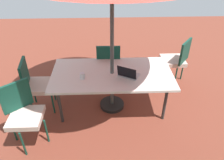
# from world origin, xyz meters

# --- Properties ---
(ground_plane) EXTENTS (10.00, 10.00, 0.02)m
(ground_plane) POSITION_xyz_m (0.00, 0.00, -0.01)
(ground_plane) COLOR brown
(dining_table) EXTENTS (2.03, 1.04, 0.73)m
(dining_table) POSITION_xyz_m (0.00, 0.00, 0.68)
(dining_table) COLOR white
(dining_table) RESTS_ON ground_plane
(chair_northeast) EXTENTS (0.58, 0.58, 0.98)m
(chair_northeast) POSITION_xyz_m (1.30, 0.72, 0.55)
(chair_northeast) COLOR beige
(chair_northeast) RESTS_ON ground_plane
(chair_east) EXTENTS (0.49, 0.48, 0.98)m
(chair_east) POSITION_xyz_m (1.30, 0.00, 0.55)
(chair_east) COLOR beige
(chair_east) RESTS_ON ground_plane
(chair_southwest) EXTENTS (0.58, 0.58, 0.98)m
(chair_southwest) POSITION_xyz_m (-1.34, -0.76, 0.55)
(chair_southwest) COLOR beige
(chair_southwest) RESTS_ON ground_plane
(chair_south) EXTENTS (0.46, 0.46, 0.98)m
(chair_south) POSITION_xyz_m (0.05, -0.64, 0.55)
(chair_south) COLOR beige
(chair_south) RESTS_ON ground_plane
(laptop) EXTENTS (0.40, 0.37, 0.21)m
(laptop) POSITION_xyz_m (-0.26, 0.12, 0.77)
(laptop) COLOR #B7B7BC
(laptop) RESTS_ON dining_table
(cup) EXTENTS (0.08, 0.08, 0.10)m
(cup) POSITION_xyz_m (0.48, 0.15, 0.78)
(cup) COLOR white
(cup) RESTS_ON dining_table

